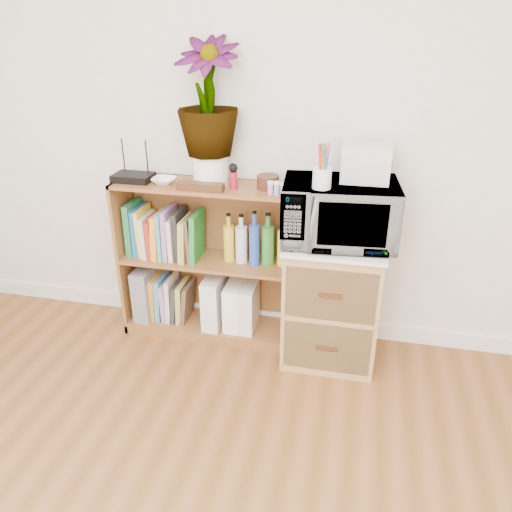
% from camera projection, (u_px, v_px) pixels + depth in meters
% --- Properties ---
extents(skirting_board, '(4.00, 0.02, 0.10)m').
position_uv_depth(skirting_board, '(268.00, 318.00, 3.17)').
color(skirting_board, white).
rests_on(skirting_board, ground).
extents(bookshelf, '(1.00, 0.30, 0.95)m').
position_uv_depth(bookshelf, '(206.00, 262.00, 2.93)').
color(bookshelf, brown).
rests_on(bookshelf, ground).
extents(wicker_unit, '(0.50, 0.45, 0.70)m').
position_uv_depth(wicker_unit, '(332.00, 301.00, 2.77)').
color(wicker_unit, '#9E7542').
rests_on(wicker_unit, ground).
extents(microwave, '(0.61, 0.44, 0.32)m').
position_uv_depth(microwave, '(339.00, 212.00, 2.53)').
color(microwave, white).
rests_on(microwave, wicker_unit).
extents(pen_cup, '(0.09, 0.09, 0.10)m').
position_uv_depth(pen_cup, '(322.00, 178.00, 2.36)').
color(pen_cup, white).
rests_on(pen_cup, microwave).
extents(small_appliance, '(0.23, 0.20, 0.19)m').
position_uv_depth(small_appliance, '(366.00, 162.00, 2.45)').
color(small_appliance, silver).
rests_on(small_appliance, microwave).
extents(router, '(0.21, 0.15, 0.04)m').
position_uv_depth(router, '(133.00, 177.00, 2.77)').
color(router, black).
rests_on(router, bookshelf).
extents(white_bowl, '(0.13, 0.13, 0.03)m').
position_uv_depth(white_bowl, '(164.00, 181.00, 2.73)').
color(white_bowl, white).
rests_on(white_bowl, bookshelf).
extents(plant_pot, '(0.19, 0.19, 0.16)m').
position_uv_depth(plant_pot, '(211.00, 169.00, 2.69)').
color(plant_pot, white).
rests_on(plant_pot, bookshelf).
extents(potted_plant, '(0.33, 0.33, 0.59)m').
position_uv_depth(potted_plant, '(208.00, 97.00, 2.53)').
color(potted_plant, '#307934').
rests_on(potted_plant, plant_pot).
extents(trinket_box, '(0.25, 0.06, 0.04)m').
position_uv_depth(trinket_box, '(200.00, 186.00, 2.62)').
color(trinket_box, '#331A0E').
rests_on(trinket_box, bookshelf).
extents(kokeshi_doll, '(0.04, 0.04, 0.09)m').
position_uv_depth(kokeshi_doll, '(233.00, 180.00, 2.63)').
color(kokeshi_doll, maroon).
rests_on(kokeshi_doll, bookshelf).
extents(wooden_bowl, '(0.12, 0.12, 0.07)m').
position_uv_depth(wooden_bowl, '(268.00, 182.00, 2.64)').
color(wooden_bowl, '#3C1C10').
rests_on(wooden_bowl, bookshelf).
extents(paint_jars, '(0.12, 0.04, 0.06)m').
position_uv_depth(paint_jars, '(277.00, 189.00, 2.54)').
color(paint_jars, pink).
rests_on(paint_jars, bookshelf).
extents(file_box, '(0.10, 0.26, 0.33)m').
position_uv_depth(file_box, '(148.00, 291.00, 3.11)').
color(file_box, slate).
rests_on(file_box, bookshelf).
extents(magazine_holder_left, '(0.10, 0.26, 0.32)m').
position_uv_depth(magazine_holder_left, '(215.00, 300.00, 3.01)').
color(magazine_holder_left, silver).
rests_on(magazine_holder_left, bookshelf).
extents(magazine_holder_mid, '(0.09, 0.23, 0.28)m').
position_uv_depth(magazine_holder_mid, '(234.00, 305.00, 3.00)').
color(magazine_holder_mid, white).
rests_on(magazine_holder_mid, bookshelf).
extents(magazine_holder_right, '(0.09, 0.23, 0.28)m').
position_uv_depth(magazine_holder_right, '(249.00, 306.00, 2.98)').
color(magazine_holder_right, silver).
rests_on(magazine_holder_right, bookshelf).
extents(cookbooks, '(0.44, 0.20, 0.31)m').
position_uv_depth(cookbooks, '(164.00, 233.00, 2.90)').
color(cookbooks, '#1E723F').
rests_on(cookbooks, bookshelf).
extents(liquor_bottles, '(0.44, 0.07, 0.31)m').
position_uv_depth(liquor_bottles, '(261.00, 241.00, 2.79)').
color(liquor_bottles, gold).
rests_on(liquor_bottles, bookshelf).
extents(lower_books, '(0.25, 0.19, 0.28)m').
position_uv_depth(lower_books, '(172.00, 298.00, 3.09)').
color(lower_books, orange).
rests_on(lower_books, bookshelf).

